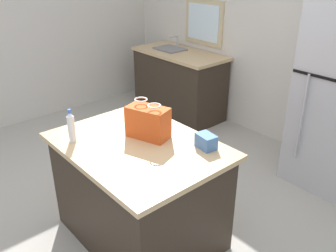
{
  "coord_description": "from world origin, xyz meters",
  "views": [
    {
      "loc": [
        2.23,
        -1.5,
        2.15
      ],
      "look_at": [
        0.29,
        0.19,
        0.92
      ],
      "focal_mm": 38.76,
      "sensor_mm": 36.0,
      "label": 1
    }
  ],
  "objects_px": {
    "shopping_bag": "(148,122)",
    "bottle": "(71,127)",
    "small_box": "(206,141)",
    "kitchen_island": "(140,191)"
  },
  "relations": [
    {
      "from": "kitchen_island",
      "to": "small_box",
      "type": "bearing_deg",
      "value": 41.7
    },
    {
      "from": "small_box",
      "to": "bottle",
      "type": "bearing_deg",
      "value": -136.67
    },
    {
      "from": "small_box",
      "to": "shopping_bag",
      "type": "bearing_deg",
      "value": -153.54
    },
    {
      "from": "kitchen_island",
      "to": "bottle",
      "type": "xyz_separation_m",
      "value": [
        -0.35,
        -0.35,
        0.55
      ]
    },
    {
      "from": "shopping_bag",
      "to": "small_box",
      "type": "relative_size",
      "value": 2.43
    },
    {
      "from": "shopping_bag",
      "to": "bottle",
      "type": "relative_size",
      "value": 1.36
    },
    {
      "from": "shopping_bag",
      "to": "kitchen_island",
      "type": "bearing_deg",
      "value": -74.44
    },
    {
      "from": "kitchen_island",
      "to": "shopping_bag",
      "type": "distance_m",
      "value": 0.57
    },
    {
      "from": "shopping_bag",
      "to": "bottle",
      "type": "distance_m",
      "value": 0.57
    },
    {
      "from": "small_box",
      "to": "kitchen_island",
      "type": "bearing_deg",
      "value": -138.3
    }
  ]
}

